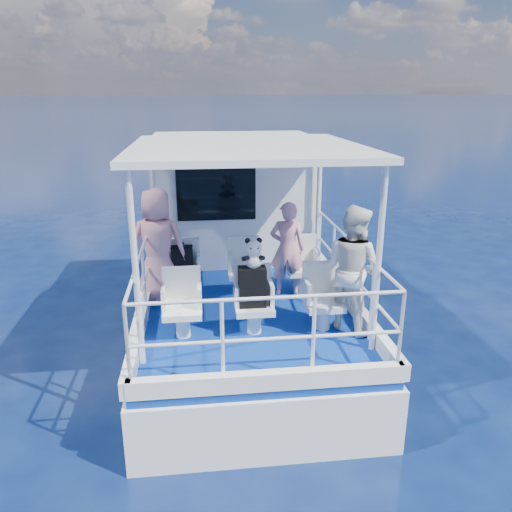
# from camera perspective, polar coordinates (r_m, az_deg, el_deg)

# --- Properties ---
(ground) EXTENTS (2000.00, 2000.00, 0.00)m
(ground) POSITION_cam_1_polar(r_m,az_deg,el_deg) (7.87, -1.14, -10.94)
(ground) COLOR #08133C
(ground) RESTS_ON ground
(hull) EXTENTS (3.00, 7.00, 1.60)m
(hull) POSITION_cam_1_polar(r_m,az_deg,el_deg) (8.75, -1.80, -7.77)
(hull) COLOR white
(hull) RESTS_ON ground
(deck) EXTENTS (2.90, 6.90, 0.10)m
(deck) POSITION_cam_1_polar(r_m,az_deg,el_deg) (8.41, -1.86, -2.56)
(deck) COLOR navy
(deck) RESTS_ON hull
(cabin) EXTENTS (2.85, 2.00, 2.20)m
(cabin) POSITION_cam_1_polar(r_m,az_deg,el_deg) (9.35, -2.64, 6.88)
(cabin) COLOR white
(cabin) RESTS_ON deck
(canopy) EXTENTS (3.00, 3.20, 0.08)m
(canopy) POSITION_cam_1_polar(r_m,az_deg,el_deg) (6.71, -1.14, 12.29)
(canopy) COLOR white
(canopy) RESTS_ON cabin
(canopy_posts) EXTENTS (2.77, 2.97, 2.20)m
(canopy_posts) POSITION_cam_1_polar(r_m,az_deg,el_deg) (6.87, -1.03, 2.75)
(canopy_posts) COLOR white
(canopy_posts) RESTS_ON deck
(railings) EXTENTS (2.84, 3.59, 1.00)m
(railings) POSITION_cam_1_polar(r_m,az_deg,el_deg) (6.75, -0.72, -2.89)
(railings) COLOR white
(railings) RESTS_ON deck
(seat_port_fwd) EXTENTS (0.48, 0.46, 0.38)m
(seat_port_fwd) POSITION_cam_1_polar(r_m,az_deg,el_deg) (7.56, -8.16, -3.25)
(seat_port_fwd) COLOR white
(seat_port_fwd) RESTS_ON deck
(seat_center_fwd) EXTENTS (0.48, 0.46, 0.38)m
(seat_center_fwd) POSITION_cam_1_polar(r_m,az_deg,el_deg) (7.58, -1.34, -2.98)
(seat_center_fwd) COLOR white
(seat_center_fwd) RESTS_ON deck
(seat_stbd_fwd) EXTENTS (0.48, 0.46, 0.38)m
(seat_stbd_fwd) POSITION_cam_1_polar(r_m,az_deg,el_deg) (7.72, 5.33, -2.69)
(seat_stbd_fwd) COLOR white
(seat_stbd_fwd) RESTS_ON deck
(seat_port_aft) EXTENTS (0.48, 0.46, 0.38)m
(seat_port_aft) POSITION_cam_1_polar(r_m,az_deg,el_deg) (6.37, -8.35, -7.50)
(seat_port_aft) COLOR white
(seat_port_aft) RESTS_ON deck
(seat_center_aft) EXTENTS (0.48, 0.46, 0.38)m
(seat_center_aft) POSITION_cam_1_polar(r_m,az_deg,el_deg) (6.40, -0.20, -7.16)
(seat_center_aft) COLOR white
(seat_center_aft) RESTS_ON deck
(seat_stbd_aft) EXTENTS (0.48, 0.46, 0.38)m
(seat_stbd_aft) POSITION_cam_1_polar(r_m,az_deg,el_deg) (6.55, 7.69, -6.70)
(seat_stbd_aft) COLOR white
(seat_stbd_aft) RESTS_ON deck
(passenger_port_fwd) EXTENTS (0.70, 0.55, 1.67)m
(passenger_port_fwd) POSITION_cam_1_polar(r_m,az_deg,el_deg) (7.29, -11.14, 1.16)
(passenger_port_fwd) COLOR pink
(passenger_port_fwd) RESTS_ON deck
(passenger_stbd_fwd) EXTENTS (0.58, 0.44, 1.43)m
(passenger_stbd_fwd) POSITION_cam_1_polar(r_m,az_deg,el_deg) (7.42, 3.60, 0.81)
(passenger_stbd_fwd) COLOR pink
(passenger_stbd_fwd) RESTS_ON deck
(passenger_stbd_aft) EXTENTS (0.97, 1.00, 1.63)m
(passenger_stbd_aft) POSITION_cam_1_polar(r_m,az_deg,el_deg) (6.42, 10.94, -1.39)
(passenger_stbd_aft) COLOR white
(passenger_stbd_aft) RESTS_ON deck
(backpack_port) EXTENTS (0.31, 0.18, 0.41)m
(backpack_port) POSITION_cam_1_polar(r_m,az_deg,el_deg) (7.41, -8.42, -0.44)
(backpack_port) COLOR black
(backpack_port) RESTS_ON seat_port_fwd
(backpack_center) EXTENTS (0.34, 0.19, 0.51)m
(backpack_center) POSITION_cam_1_polar(r_m,az_deg,el_deg) (6.20, -0.44, -3.53)
(backpack_center) COLOR black
(backpack_center) RESTS_ON seat_center_aft
(compact_camera) EXTENTS (0.10, 0.06, 0.06)m
(compact_camera) POSITION_cam_1_polar(r_m,az_deg,el_deg) (7.33, -8.64, 1.29)
(compact_camera) COLOR black
(compact_camera) RESTS_ON backpack_port
(panda) EXTENTS (0.24, 0.20, 0.37)m
(panda) POSITION_cam_1_polar(r_m,az_deg,el_deg) (6.04, -0.29, 0.34)
(panda) COLOR silver
(panda) RESTS_ON backpack_center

